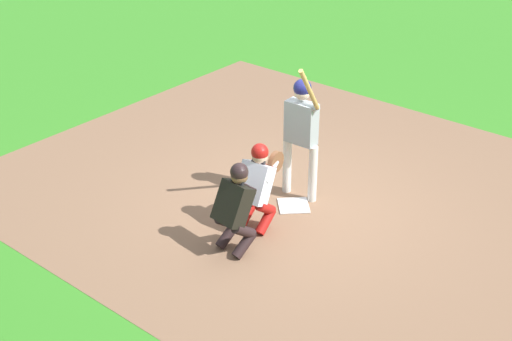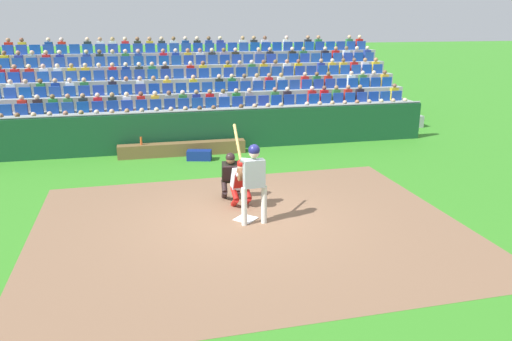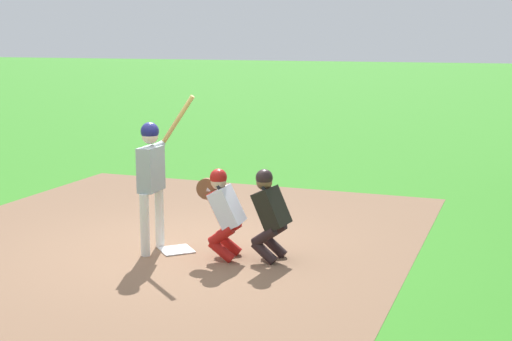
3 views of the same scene
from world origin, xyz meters
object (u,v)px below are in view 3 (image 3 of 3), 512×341
home_plate_marker (176,250)px  batter_at_plate (152,171)px  catcher_crouching (223,208)px  home_plate_umpire (269,211)px

home_plate_marker → batter_at_plate: bearing=112.4°
catcher_crouching → home_plate_umpire: bearing=-76.4°
home_plate_marker → home_plate_umpire: bearing=-85.7°
batter_at_plate → home_plate_umpire: size_ratio=1.74×
catcher_crouching → home_plate_umpire: 0.64m
catcher_crouching → home_plate_marker: bearing=86.6°
catcher_crouching → home_plate_umpire: home_plate_umpire is taller
home_plate_marker → catcher_crouching: (-0.04, -0.76, 0.70)m
home_plate_marker → home_plate_umpire: home_plate_umpire is taller
batter_at_plate → catcher_crouching: size_ratio=1.75×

